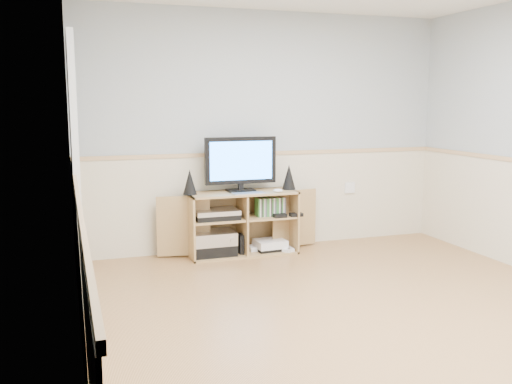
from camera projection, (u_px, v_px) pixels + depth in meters
room at (358, 151)px, 4.06m from camera, size 4.04×4.54×2.54m
media_cabinet at (241, 221)px, 5.93m from camera, size 1.74×0.42×0.65m
monitor at (241, 162)px, 5.83m from camera, size 0.75×0.18×0.56m
speaker_left at (190, 182)px, 5.66m from camera, size 0.14×0.14×0.25m
speaker_right at (289, 177)px, 5.99m from camera, size 0.14×0.14×0.26m
keyboard at (249, 193)px, 5.70m from camera, size 0.33×0.14×0.01m
mouse at (278, 191)px, 5.80m from camera, size 0.11×0.08×0.04m
av_components at (214, 235)px, 5.80m from camera, size 0.52×0.33×0.47m
game_consoles at (269, 245)px, 6.00m from camera, size 0.45×0.30×0.11m
game_cases at (270, 206)px, 5.93m from camera, size 0.30×0.13×0.19m
wall_outlet at (350, 188)px, 6.46m from camera, size 0.12×0.03×0.12m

